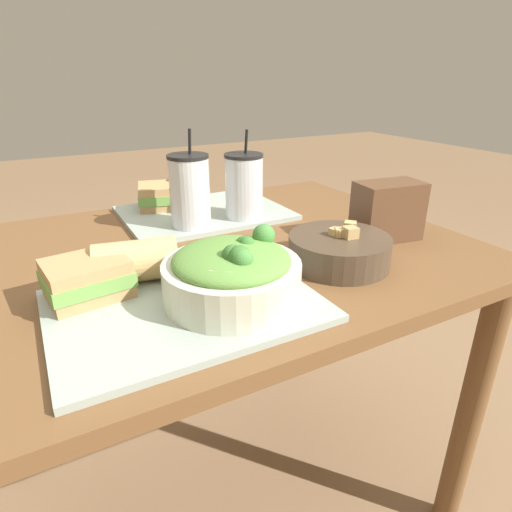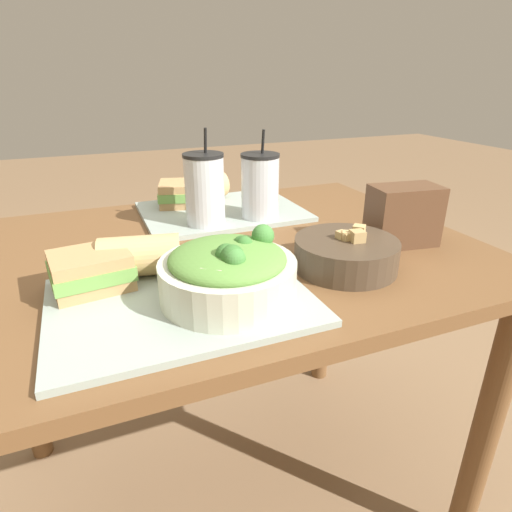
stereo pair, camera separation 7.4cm
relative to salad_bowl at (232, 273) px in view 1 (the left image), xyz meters
name	(u,v)px [view 1 (the left image)]	position (x,y,z in m)	size (l,w,h in m)	color
ground_plane	(221,493)	(0.06, 0.24, -0.83)	(12.00, 12.00, 0.00)	#846647
dining_table	(212,297)	(0.06, 0.24, -0.18)	(1.13, 0.83, 0.77)	brown
tray_near	(184,305)	(-0.07, 0.03, -0.05)	(0.42, 0.32, 0.01)	#99A89E
tray_far	(204,213)	(0.14, 0.48, -0.05)	(0.42, 0.32, 0.01)	#99A89E
salad_bowl	(232,273)	(0.00, 0.00, 0.00)	(0.22, 0.22, 0.11)	beige
soup_bowl	(339,249)	(0.26, 0.05, -0.03)	(0.20, 0.20, 0.08)	#473828
sandwich_near	(87,278)	(-0.21, 0.12, -0.02)	(0.14, 0.12, 0.06)	tan
baguette_near	(137,261)	(-0.12, 0.14, -0.01)	(0.15, 0.10, 0.07)	tan
sandwich_far	(163,196)	(0.06, 0.56, -0.02)	(0.17, 0.15, 0.06)	tan
baguette_far	(187,188)	(0.14, 0.59, -0.01)	(0.12, 0.10, 0.07)	tan
drink_cup_dark	(190,193)	(0.07, 0.38, 0.03)	(0.10, 0.10, 0.23)	silver
drink_cup_red	(244,188)	(0.21, 0.38, 0.03)	(0.10, 0.10, 0.22)	silver
chip_bag	(388,211)	(0.45, 0.11, 0.01)	(0.16, 0.11, 0.13)	brown
napkin_folded	(128,263)	(-0.11, 0.25, -0.06)	(0.15, 0.13, 0.00)	silver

